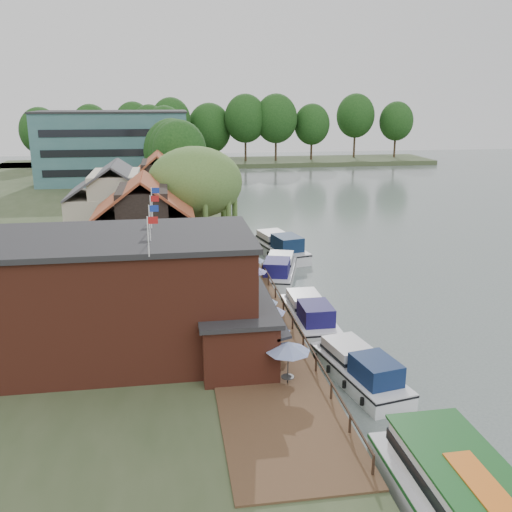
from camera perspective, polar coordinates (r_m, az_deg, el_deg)
name	(u,v)px	position (r m, az deg, el deg)	size (l,w,h in m)	color
ground	(375,345)	(38.54, 11.78, -8.74)	(260.00, 260.00, 0.00)	#53605E
land_bank	(21,232)	(71.45, -22.44, 2.22)	(50.00, 140.00, 1.00)	#384728
quay_deck	(235,287)	(45.43, -2.11, -3.15)	(6.00, 50.00, 0.10)	#47301E
quay_rail	(267,278)	(46.13, 1.15, -2.26)	(0.20, 49.00, 1.00)	black
pub	(154,295)	(33.60, -10.14, -3.82)	(20.00, 11.00, 7.30)	maroon
hotel_block	(113,147)	(103.45, -14.08, 10.53)	(25.40, 12.40, 12.30)	#38666B
cottage_a	(145,228)	(47.91, -11.09, 2.78)	(8.60, 7.60, 8.50)	black
cottage_b	(117,206)	(57.88, -13.75, 4.84)	(9.60, 8.60, 8.50)	beige
cottage_c	(159,191)	(66.54, -9.70, 6.45)	(7.60, 7.60, 8.50)	black
willow	(196,204)	(52.63, -6.05, 5.21)	(8.60, 8.60, 10.43)	#476B2D
umbrella_0	(288,363)	(30.39, 3.21, -10.60)	(2.36, 2.36, 2.38)	navy
umbrella_1	(273,342)	(32.67, 1.69, -8.61)	(2.01, 2.01, 2.38)	#1B3399
umbrella_2	(268,322)	(35.39, 1.16, -6.63)	(2.25, 2.25, 2.38)	navy
umbrella_3	(260,312)	(36.91, 0.42, -5.66)	(2.33, 2.33, 2.38)	navy
umbrella_4	(242,293)	(40.34, -1.42, -3.76)	(2.18, 2.18, 2.38)	navy
umbrella_5	(253,280)	(43.22, -0.31, -2.41)	(2.17, 2.17, 2.38)	#201C9C
umbrella_6	(251,268)	(46.10, -0.50, -1.24)	(2.21, 2.21, 2.38)	navy
cruiser_0	(360,365)	(33.34, 10.32, -10.65)	(2.93, 9.07, 2.16)	silver
cruiser_1	(309,311)	(40.59, 5.35, -5.48)	(3.00, 9.29, 2.23)	white
cruiser_2	(279,267)	(50.47, 2.30, -1.11)	(3.04, 9.41, 2.26)	silver
cruiser_3	(279,244)	(57.89, 2.34, 1.24)	(3.34, 10.32, 2.52)	silver
swan	(447,454)	(28.46, 18.52, -18.27)	(0.44, 0.44, 0.44)	white
bank_tree_0	(180,167)	(73.95, -7.60, 8.78)	(6.82, 6.82, 11.91)	#143811
bank_tree_1	(177,160)	(83.78, -7.95, 9.48)	(7.93, 7.93, 11.62)	#143811
bank_tree_2	(172,157)	(89.38, -8.37, 9.81)	(8.61, 8.61, 11.51)	#143811
bank_tree_3	(146,145)	(112.99, -10.92, 10.85)	(6.52, 6.52, 11.26)	#143811
bank_tree_4	(165,138)	(118.57, -9.05, 11.55)	(7.67, 7.67, 12.90)	#143811
bank_tree_5	(150,135)	(127.97, -10.54, 11.80)	(7.82, 7.82, 12.99)	#143811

